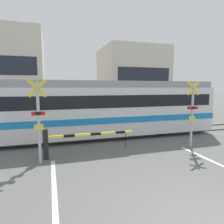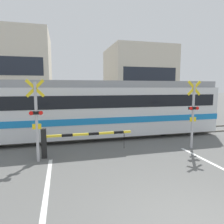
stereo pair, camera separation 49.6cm
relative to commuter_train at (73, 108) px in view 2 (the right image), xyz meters
The scene contains 10 objects.
rail_track_near 2.60m from the commuter_train, 21.06° to the right, with size 50.00×0.10×0.08m.
rail_track_far 2.60m from the commuter_train, 21.06° to the left, with size 50.00×0.10×0.08m.
commuter_train is the anchor object (origin of this frame).
crossing_barrier_near 3.14m from the commuter_train, 97.84° to the right, with size 3.77×0.20×1.20m.
crossing_barrier_far 4.97m from the commuter_train, 31.97° to the left, with size 3.77×0.20×1.20m.
crossing_signal_left 3.65m from the commuter_train, 114.70° to the right, with size 0.68×0.15×3.14m.
crossing_signal_right 6.21m from the commuter_train, 32.26° to the right, with size 0.68×0.15×3.14m.
pedestrian 4.93m from the commuter_train, 78.63° to the left, with size 0.38×0.22×1.67m.
building_left_of_street 14.52m from the commuter_train, 109.27° to the left, with size 6.07×7.60×8.80m.
building_right_of_street 16.44m from the commuter_train, 55.75° to the left, with size 7.54×7.60×7.78m.
Camera 2 is at (-2.48, -2.93, 2.84)m, focal length 32.00 mm.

